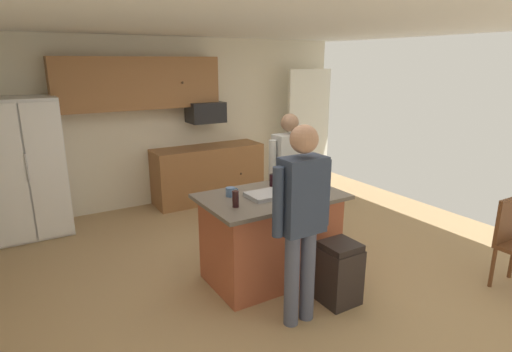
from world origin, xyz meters
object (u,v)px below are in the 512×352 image
at_px(trash_bin, 339,273).
at_px(refrigerator, 26,168).
at_px(glass_dark_ale, 273,180).
at_px(glass_pilsner, 287,181).
at_px(mug_ceramic_white, 231,192).
at_px(person_host_foreground, 302,213).
at_px(serving_tray, 269,194).
at_px(tumbler_amber, 300,179).
at_px(person_guest_by_door, 289,171).
at_px(glass_short_whisky, 236,199).
at_px(kitchen_island, 271,236).
at_px(microwave_over_range, 206,112).

bearing_deg(trash_bin, refrigerator, 125.41).
height_order(refrigerator, glass_dark_ale, refrigerator).
xyz_separation_m(refrigerator, trash_bin, (2.37, -3.34, -0.60)).
relative_size(glass_pilsner, mug_ceramic_white, 1.20).
xyz_separation_m(glass_pilsner, glass_dark_ale, (-0.07, 0.16, -0.02)).
xyz_separation_m(person_host_foreground, serving_tray, (0.17, 0.76, -0.08)).
bearing_deg(tumbler_amber, mug_ceramic_white, 175.65).
height_order(person_guest_by_door, tumbler_amber, person_guest_by_door).
bearing_deg(glass_short_whisky, serving_tray, 13.06).
xyz_separation_m(refrigerator, glass_short_whisky, (1.60, -2.74, 0.10)).
xyz_separation_m(refrigerator, serving_tray, (2.03, -2.64, 0.04)).
bearing_deg(refrigerator, person_guest_by_door, -35.63).
bearing_deg(person_guest_by_door, glass_short_whisky, -9.72).
height_order(person_guest_by_door, trash_bin, person_guest_by_door).
relative_size(kitchen_island, glass_short_whisky, 9.14).
distance_m(person_guest_by_door, tumbler_amber, 0.57).
bearing_deg(mug_ceramic_white, person_host_foreground, -80.41).
relative_size(refrigerator, serving_tray, 4.11).
bearing_deg(person_host_foreground, tumbler_amber, -21.09).
relative_size(mug_ceramic_white, serving_tray, 0.31).
relative_size(refrigerator, person_guest_by_door, 1.10).
bearing_deg(kitchen_island, glass_short_whisky, -164.17).
distance_m(tumbler_amber, serving_tray, 0.52).
bearing_deg(serving_tray, microwave_over_range, 78.37).
relative_size(microwave_over_range, serving_tray, 1.27).
bearing_deg(kitchen_island, trash_bin, -68.36).
distance_m(kitchen_island, mug_ceramic_white, 0.65).
height_order(microwave_over_range, glass_short_whisky, microwave_over_range).
bearing_deg(glass_pilsner, mug_ceramic_white, 172.74).
xyz_separation_m(mug_ceramic_white, glass_dark_ale, (0.56, 0.08, 0.02)).
bearing_deg(person_host_foreground, serving_tray, 2.74).
bearing_deg(glass_dark_ale, glass_pilsner, -65.76).
distance_m(refrigerator, kitchen_island, 3.36).
relative_size(refrigerator, kitchen_island, 1.26).
height_order(refrigerator, person_host_foreground, refrigerator).
bearing_deg(person_host_foreground, glass_short_whisky, 37.64).
relative_size(kitchen_island, mug_ceramic_white, 10.62).
bearing_deg(person_guest_by_door, serving_tray, -0.40).
height_order(tumbler_amber, mug_ceramic_white, tumbler_amber).
bearing_deg(tumbler_amber, refrigerator, 135.38).
height_order(microwave_over_range, kitchen_island, microwave_over_range).
bearing_deg(microwave_over_range, glass_dark_ale, -97.77).
relative_size(tumbler_amber, mug_ceramic_white, 1.07).
bearing_deg(tumbler_amber, glass_short_whisky, -165.25).
height_order(glass_dark_ale, trash_bin, glass_dark_ale).
height_order(person_guest_by_door, glass_pilsner, person_guest_by_door).
bearing_deg(person_guest_by_door, mug_ceramic_white, -19.59).
bearing_deg(glass_pilsner, person_host_foreground, -118.01).
relative_size(refrigerator, glass_dark_ale, 13.72).
height_order(microwave_over_range, trash_bin, microwave_over_range).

